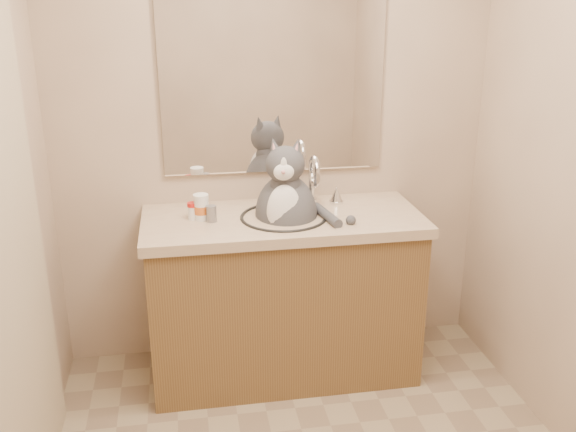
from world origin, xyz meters
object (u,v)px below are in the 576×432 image
(cat, at_px, (286,209))
(pill_bottle_redcap, at_px, (192,211))
(pill_bottle_orange, at_px, (201,207))
(grey_canister, at_px, (212,214))

(cat, relative_size, pill_bottle_redcap, 7.23)
(pill_bottle_redcap, distance_m, pill_bottle_orange, 0.05)
(grey_canister, bearing_deg, cat, 2.99)
(pill_bottle_orange, relative_size, grey_canister, 1.59)
(pill_bottle_orange, bearing_deg, grey_canister, -40.34)
(cat, distance_m, pill_bottle_orange, 0.40)
(pill_bottle_redcap, distance_m, grey_canister, 0.10)
(pill_bottle_redcap, bearing_deg, pill_bottle_orange, -10.15)
(pill_bottle_orange, bearing_deg, cat, -2.78)
(pill_bottle_redcap, relative_size, pill_bottle_orange, 0.67)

